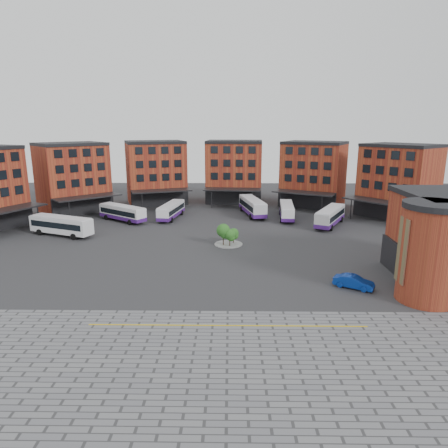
{
  "coord_description": "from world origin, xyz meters",
  "views": [
    {
      "loc": [
        2.16,
        -47.76,
        18.19
      ],
      "look_at": [
        1.34,
        9.21,
        4.0
      ],
      "focal_mm": 32.0,
      "sensor_mm": 36.0,
      "label": 1
    }
  ],
  "objects_px": {
    "bus_c": "(171,210)",
    "tree_island": "(228,234)",
    "bus_a": "(61,224)",
    "bus_e": "(287,211)",
    "bus_d": "(252,206)",
    "bus_b": "(122,213)",
    "bus_f": "(330,216)",
    "blue_car": "(354,282)"
  },
  "relations": [
    {
      "from": "bus_d",
      "to": "blue_car",
      "type": "distance_m",
      "value": 39.21
    },
    {
      "from": "tree_island",
      "to": "bus_d",
      "type": "relative_size",
      "value": 0.35
    },
    {
      "from": "bus_c",
      "to": "bus_e",
      "type": "distance_m",
      "value": 23.03
    },
    {
      "from": "bus_a",
      "to": "blue_car",
      "type": "height_order",
      "value": "bus_a"
    },
    {
      "from": "bus_a",
      "to": "bus_d",
      "type": "bearing_deg",
      "value": -41.77
    },
    {
      "from": "bus_a",
      "to": "bus_b",
      "type": "distance_m",
      "value": 12.93
    },
    {
      "from": "bus_e",
      "to": "bus_f",
      "type": "distance_m",
      "value": 9.14
    },
    {
      "from": "bus_e",
      "to": "bus_a",
      "type": "bearing_deg",
      "value": -156.48
    },
    {
      "from": "tree_island",
      "to": "bus_d",
      "type": "bearing_deg",
      "value": 77.03
    },
    {
      "from": "bus_d",
      "to": "tree_island",
      "type": "bearing_deg",
      "value": -114.96
    },
    {
      "from": "bus_f",
      "to": "tree_island",
      "type": "bearing_deg",
      "value": -117.26
    },
    {
      "from": "bus_e",
      "to": "bus_c",
      "type": "bearing_deg",
      "value": -174.6
    },
    {
      "from": "bus_e",
      "to": "blue_car",
      "type": "height_order",
      "value": "bus_e"
    },
    {
      "from": "bus_d",
      "to": "bus_b",
      "type": "bearing_deg",
      "value": -179.07
    },
    {
      "from": "bus_c",
      "to": "bus_f",
      "type": "bearing_deg",
      "value": -0.07
    },
    {
      "from": "bus_c",
      "to": "blue_car",
      "type": "relative_size",
      "value": 2.42
    },
    {
      "from": "bus_e",
      "to": "bus_f",
      "type": "relative_size",
      "value": 0.95
    },
    {
      "from": "bus_e",
      "to": "bus_d",
      "type": "bearing_deg",
      "value": 159.9
    },
    {
      "from": "bus_f",
      "to": "bus_c",
      "type": "bearing_deg",
      "value": -161.75
    },
    {
      "from": "bus_b",
      "to": "bus_a",
      "type": "bearing_deg",
      "value": 179.97
    },
    {
      "from": "bus_c",
      "to": "bus_b",
      "type": "bearing_deg",
      "value": -153.88
    },
    {
      "from": "bus_f",
      "to": "blue_car",
      "type": "distance_m",
      "value": 29.67
    },
    {
      "from": "bus_d",
      "to": "bus_a",
      "type": "bearing_deg",
      "value": -165.7
    },
    {
      "from": "bus_d",
      "to": "bus_f",
      "type": "distance_m",
      "value": 16.42
    },
    {
      "from": "bus_c",
      "to": "tree_island",
      "type": "bearing_deg",
      "value": -47.98
    },
    {
      "from": "bus_a",
      "to": "bus_b",
      "type": "bearing_deg",
      "value": -13.93
    },
    {
      "from": "bus_a",
      "to": "blue_car",
      "type": "relative_size",
      "value": 2.6
    },
    {
      "from": "bus_a",
      "to": "bus_e",
      "type": "bearing_deg",
      "value": -49.7
    },
    {
      "from": "bus_d",
      "to": "bus_f",
      "type": "relative_size",
      "value": 1.08
    },
    {
      "from": "bus_d",
      "to": "bus_e",
      "type": "bearing_deg",
      "value": -37.26
    },
    {
      "from": "bus_c",
      "to": "blue_car",
      "type": "distance_m",
      "value": 43.37
    },
    {
      "from": "bus_c",
      "to": "bus_d",
      "type": "relative_size",
      "value": 0.88
    },
    {
      "from": "bus_d",
      "to": "blue_car",
      "type": "relative_size",
      "value": 2.76
    },
    {
      "from": "bus_d",
      "to": "bus_e",
      "type": "relative_size",
      "value": 1.15
    },
    {
      "from": "bus_b",
      "to": "bus_f",
      "type": "relative_size",
      "value": 0.9
    },
    {
      "from": "tree_island",
      "to": "bus_b",
      "type": "distance_m",
      "value": 25.83
    },
    {
      "from": "blue_car",
      "to": "bus_a",
      "type": "bearing_deg",
      "value": 92.56
    },
    {
      "from": "bus_e",
      "to": "blue_car",
      "type": "xyz_separation_m",
      "value": [
        2.87,
        -34.87,
        -0.89
      ]
    },
    {
      "from": "bus_a",
      "to": "blue_car",
      "type": "bearing_deg",
      "value": -95.08
    },
    {
      "from": "bus_a",
      "to": "bus_c",
      "type": "relative_size",
      "value": 1.07
    },
    {
      "from": "bus_f",
      "to": "bus_e",
      "type": "bearing_deg",
      "value": 171.06
    },
    {
      "from": "bus_a",
      "to": "bus_f",
      "type": "bearing_deg",
      "value": -58.84
    }
  ]
}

